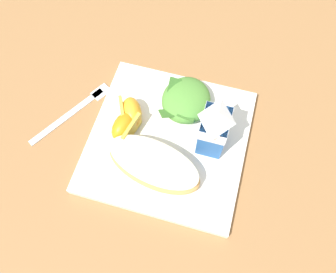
{
  "coord_description": "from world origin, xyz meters",
  "views": [
    {
      "loc": [
        0.24,
        0.07,
        0.57
      ],
      "look_at": [
        0.0,
        0.0,
        0.03
      ],
      "focal_mm": 35.95,
      "sensor_mm": 36.0,
      "label": 1
    }
  ],
  "objects": [
    {
      "name": "orange_wedge_front",
      "position": [
        -0.02,
        -0.08,
        0.04
      ],
      "size": [
        0.07,
        0.06,
        0.04
      ],
      "color": "orange",
      "rests_on": "white_plate"
    },
    {
      "name": "milk_carton",
      "position": [
        -0.01,
        0.08,
        0.08
      ],
      "size": [
        0.06,
        0.05,
        0.11
      ],
      "color": "#23569E",
      "rests_on": "white_plate"
    },
    {
      "name": "green_salad_pile",
      "position": [
        -0.08,
        0.01,
        0.04
      ],
      "size": [
        0.11,
        0.1,
        0.04
      ],
      "color": "#4C8433",
      "rests_on": "white_plate"
    },
    {
      "name": "ground",
      "position": [
        0.0,
        0.0,
        0.0
      ],
      "size": [
        3.0,
        3.0,
        0.0
      ],
      "primitive_type": "plane",
      "color": "olive"
    },
    {
      "name": "white_plate",
      "position": [
        0.0,
        0.0,
        0.01
      ],
      "size": [
        0.28,
        0.28,
        0.02
      ],
      "primitive_type": "cube",
      "color": "white",
      "rests_on": "ground"
    },
    {
      "name": "cheesy_pizza_bread",
      "position": [
        0.06,
        -0.01,
        0.03
      ],
      "size": [
        0.11,
        0.18,
        0.04
      ],
      "color": "tan",
      "rests_on": "white_plate"
    },
    {
      "name": "orange_wedge_middle",
      "position": [
        0.01,
        -0.08,
        0.04
      ],
      "size": [
        0.07,
        0.05,
        0.04
      ],
      "color": "orange",
      "rests_on": "white_plate"
    },
    {
      "name": "metal_fork",
      "position": [
        -0.02,
        -0.19,
        0.0
      ],
      "size": [
        0.17,
        0.11,
        0.01
      ],
      "color": "silver",
      "rests_on": "ground"
    }
  ]
}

